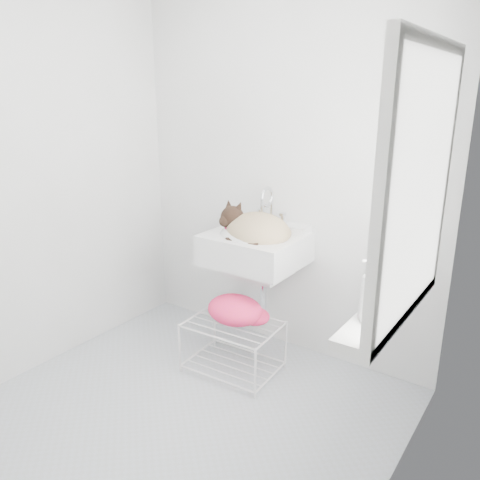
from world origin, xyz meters
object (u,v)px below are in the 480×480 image
Objects in this scene: bottle_b at (381,310)px; bottle_c at (399,291)px; wire_rack at (233,349)px; cat at (255,229)px; bottle_a at (370,321)px; sink at (255,234)px.

bottle_c reaches higher than bottle_b.
bottle_b is at bearing -90.00° from bottle_c.
bottle_c reaches higher than wire_rack.
bottle_a is (1.02, -0.73, -0.04)m from cat.
sink is 0.74m from wire_rack.
bottle_a is 1.12× the size of bottle_c.
sink reaches higher than wire_rack.
cat reaches higher than sink.
bottle_c is at bearing -7.70° from wire_rack.
sink is at bearing 159.32° from bottle_c.
cat is 2.21× the size of bottle_a.
cat reaches higher than bottle_b.
cat is 1.25m from bottle_a.
cat reaches higher than bottle_c.
cat is 2.48× the size of bottle_c.
bottle_b is (1.03, -0.63, 0.00)m from sink.
bottle_a is 1.16× the size of bottle_b.
bottle_a is (1.03, -0.50, 0.70)m from wire_rack.
bottle_b is at bearing 90.00° from bottle_a.
sink is 1.20m from bottle_b.
wire_rack is at bearing 153.99° from bottle_a.
bottle_b reaches higher than wire_rack.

